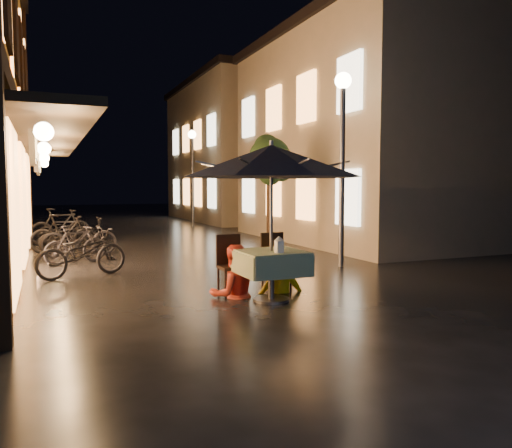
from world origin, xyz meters
name	(u,v)px	position (x,y,z in m)	size (l,w,h in m)	color
ground	(250,296)	(0.00, 0.00, 0.00)	(90.00, 90.00, 0.00)	black
east_building_near	(383,138)	(7.49, 6.50, 3.41)	(7.30, 9.30, 6.80)	gray
east_building_far	(252,152)	(7.49, 18.00, 3.66)	(7.30, 10.30, 7.30)	gray
street_tree	(270,161)	(2.41, 4.51, 2.42)	(1.43, 1.20, 3.15)	black
streetlamp_near	(343,134)	(3.00, 2.00, 2.92)	(0.36, 0.36, 4.23)	#59595E
streetlamp_far	(192,161)	(3.00, 14.00, 2.92)	(0.36, 0.36, 4.23)	#59595E
cafe_table	(271,263)	(0.18, -0.43, 0.59)	(0.99, 0.99, 0.78)	#59595E
patio_umbrella	(271,161)	(0.18, -0.43, 2.15)	(2.74, 2.74, 2.46)	#59595E
cafe_chair_left	(230,261)	(-0.22, 0.30, 0.54)	(0.42, 0.42, 0.97)	black
cafe_chair_right	(274,258)	(0.58, 0.30, 0.54)	(0.42, 0.42, 0.97)	black
table_lantern	(279,244)	(0.18, -0.71, 0.92)	(0.16, 0.16, 0.25)	white
person_orange	(233,246)	(-0.25, 0.10, 0.82)	(0.79, 0.62, 1.63)	#EA442D
person_yellow	(280,247)	(0.59, 0.12, 0.76)	(0.98, 0.56, 1.51)	yellow
bicycle_0	(82,253)	(-2.37, 2.84, 0.48)	(0.63, 1.81, 0.95)	black
bicycle_1	(76,245)	(-2.39, 4.66, 0.44)	(0.42, 1.48, 0.89)	black
bicycle_2	(79,237)	(-2.23, 6.03, 0.49)	(0.65, 1.86, 0.98)	black
bicycle_3	(65,234)	(-2.55, 6.69, 0.52)	(0.49, 1.73, 1.04)	black
bicycle_4	(68,238)	(-2.46, 6.87, 0.40)	(0.54, 1.54, 0.81)	black
bicycle_5	(61,226)	(-2.59, 9.10, 0.56)	(0.52, 1.85, 1.11)	black
bicycle_6	(64,230)	(-2.49, 9.46, 0.41)	(0.54, 1.55, 0.81)	black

